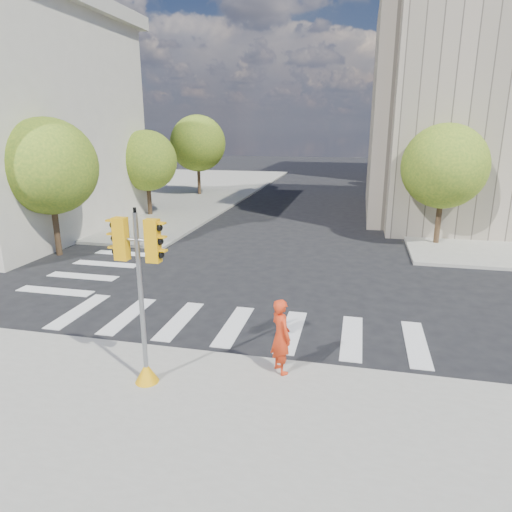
{
  "coord_description": "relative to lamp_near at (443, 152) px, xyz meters",
  "views": [
    {
      "loc": [
        3.46,
        -14.55,
        5.99
      ],
      "look_at": [
        0.44,
        -1.27,
        2.1
      ],
      "focal_mm": 32.0,
      "sensor_mm": 36.0,
      "label": 1
    }
  ],
  "objects": [
    {
      "name": "tree_re_mid",
      "position": [
        -0.5,
        8.0,
        -0.23
      ],
      "size": [
        4.6,
        4.6,
        6.66
      ],
      "color": "#382616",
      "rests_on": "ground"
    },
    {
      "name": "lamp_near",
      "position": [
        0.0,
        0.0,
        0.0
      ],
      "size": [
        0.35,
        0.18,
        8.11
      ],
      "color": "black",
      "rests_on": "sidewalk_far_right"
    },
    {
      "name": "tree_re_far",
      "position": [
        -0.5,
        20.0,
        -0.71
      ],
      "size": [
        4.0,
        4.0,
        5.88
      ],
      "color": "#382616",
      "rests_on": "ground"
    },
    {
      "name": "tree_re_near",
      "position": [
        -0.5,
        -4.0,
        -0.53
      ],
      "size": [
        4.2,
        4.2,
        6.16
      ],
      "color": "#382616",
      "rests_on": "ground"
    },
    {
      "name": "photographer",
      "position": [
        -6.19,
        -18.6,
        -3.48
      ],
      "size": [
        0.79,
        0.82,
        1.9
      ],
      "primitive_type": "imported",
      "rotation": [
        0.0,
        0.0,
        2.26
      ],
      "color": "red",
      "rests_on": "sidewalk_near"
    },
    {
      "name": "lamp_far",
      "position": [
        0.0,
        14.0,
        0.0
      ],
      "size": [
        0.35,
        0.18,
        8.11
      ],
      "color": "black",
      "rests_on": "sidewalk_far_right"
    },
    {
      "name": "traffic_signal",
      "position": [
        -9.19,
        -19.78,
        -2.68
      ],
      "size": [
        1.07,
        0.56,
        4.18
      ],
      "rotation": [
        0.0,
        0.0,
        -0.03
      ],
      "color": "orange",
      "rests_on": "sidewalk_near"
    },
    {
      "name": "sidewalk_far_left",
      "position": [
        -28.0,
        12.0,
        -4.5
      ],
      "size": [
        28.0,
        40.0,
        0.15
      ],
      "primitive_type": "cube",
      "color": "gray",
      "rests_on": "ground"
    },
    {
      "name": "tree_lw_mid",
      "position": [
        -18.5,
        0.0,
        -0.82
      ],
      "size": [
        4.0,
        4.0,
        5.77
      ],
      "color": "#382616",
      "rests_on": "ground"
    },
    {
      "name": "ground",
      "position": [
        -8.0,
        -14.0,
        -4.58
      ],
      "size": [
        160.0,
        160.0,
        0.0
      ],
      "primitive_type": "plane",
      "color": "black",
      "rests_on": "ground"
    },
    {
      "name": "tree_lw_far",
      "position": [
        -18.5,
        10.0,
        -0.04
      ],
      "size": [
        4.8,
        4.8,
        6.95
      ],
      "color": "#382616",
      "rests_on": "ground"
    },
    {
      "name": "tree_lw_near",
      "position": [
        -18.5,
        -10.0,
        -0.38
      ],
      "size": [
        4.4,
        4.4,
        6.41
      ],
      "color": "#382616",
      "rests_on": "ground"
    }
  ]
}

